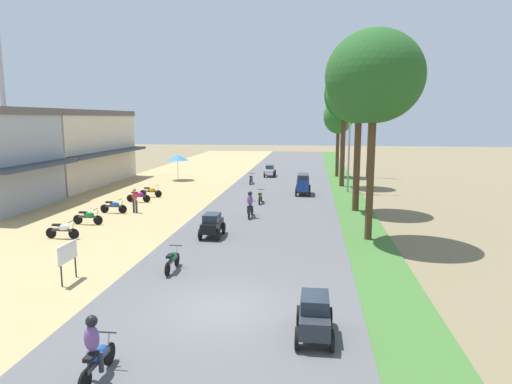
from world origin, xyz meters
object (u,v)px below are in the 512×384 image
(parked_motorbike_nearest, at_px, (63,229))
(median_tree_second, at_px, (359,94))
(median_tree_nearest, at_px, (375,77))
(streetlamp_near, at_px, (349,138))
(median_tree_fourth, at_px, (338,117))
(motorbike_foreground_rider, at_px, (95,349))
(parked_motorbike_fourth, at_px, (139,196))
(motorbike_ahead_third, at_px, (250,205))
(streetlamp_mid, at_px, (337,133))
(motorbike_ahead_fifth, at_px, (251,178))
(parked_motorbike_second, at_px, (88,216))
(car_hatchback_black, at_px, (212,224))
(car_hatchback_charcoal, at_px, (315,315))
(motorbike_ahead_fourth, at_px, (260,196))
(median_tree_third, at_px, (344,95))
(street_signboard, at_px, (68,255))
(utility_pole_near, at_px, (369,133))
(pedestrian_on_shoulder, at_px, (135,199))
(car_van_blue, at_px, (303,183))
(motorbike_ahead_second, at_px, (172,259))
(parked_motorbike_third, at_px, (114,206))
(parked_motorbike_fifth, at_px, (151,191))
(car_sedan_white, at_px, (270,170))
(vendor_umbrella, at_px, (178,158))

(parked_motorbike_nearest, height_order, median_tree_second, median_tree_second)
(median_tree_nearest, xyz_separation_m, streetlamp_near, (0.08, 15.03, -3.55))
(median_tree_fourth, height_order, motorbike_foreground_rider, median_tree_fourth)
(parked_motorbike_fourth, distance_m, streetlamp_near, 17.47)
(motorbike_ahead_third, bearing_deg, median_tree_second, 24.63)
(streetlamp_mid, distance_m, motorbike_ahead_fifth, 18.93)
(parked_motorbike_second, bearing_deg, car_hatchback_black, -13.25)
(car_hatchback_charcoal, distance_m, motorbike_ahead_fourth, 20.38)
(median_tree_second, relative_size, motorbike_ahead_fourth, 5.36)
(median_tree_second, bearing_deg, median_tree_third, 91.26)
(street_signboard, height_order, utility_pole_near, utility_pole_near)
(parked_motorbike_nearest, bearing_deg, median_tree_nearest, 6.99)
(pedestrian_on_shoulder, distance_m, motorbike_foreground_rider, 19.53)
(car_van_blue, bearing_deg, motorbike_ahead_second, -104.15)
(median_tree_nearest, distance_m, median_tree_third, 18.29)
(streetlamp_near, xyz_separation_m, car_hatchback_charcoal, (-2.84, -25.96, -3.85))
(parked_motorbike_fourth, bearing_deg, median_tree_nearest, -28.21)
(pedestrian_on_shoulder, height_order, motorbike_ahead_fifth, pedestrian_on_shoulder)
(parked_motorbike_fourth, height_order, streetlamp_near, streetlamp_near)
(streetlamp_near, relative_size, streetlamp_mid, 1.08)
(parked_motorbike_fourth, bearing_deg, parked_motorbike_third, -92.14)
(parked_motorbike_fifth, relative_size, motorbike_ahead_fifth, 1.00)
(parked_motorbike_fifth, xyz_separation_m, motorbike_foreground_rider, (7.56, -24.20, 0.30))
(parked_motorbike_second, distance_m, car_hatchback_charcoal, 17.79)
(car_hatchback_charcoal, distance_m, motorbike_foreground_rider, 5.80)
(parked_motorbike_fourth, distance_m, parked_motorbike_fifth, 2.18)
(parked_motorbike_second, height_order, pedestrian_on_shoulder, pedestrian_on_shoulder)
(pedestrian_on_shoulder, bearing_deg, motorbike_ahead_third, -3.66)
(street_signboard, bearing_deg, pedestrian_on_shoulder, 100.97)
(parked_motorbike_second, xyz_separation_m, motorbike_ahead_third, (9.09, 3.03, 0.30))
(parked_motorbike_nearest, relative_size, motorbike_ahead_second, 1.00)
(motorbike_ahead_fourth, bearing_deg, car_sedan_white, 92.78)
(median_tree_third, xyz_separation_m, streetlamp_near, (0.30, -3.25, -3.58))
(parked_motorbike_fifth, relative_size, pedestrian_on_shoulder, 1.11)
(parked_motorbike_fifth, relative_size, motorbike_ahead_third, 1.00)
(parked_motorbike_third, height_order, pedestrian_on_shoulder, pedestrian_on_shoulder)
(vendor_umbrella, xyz_separation_m, median_tree_third, (15.99, -2.08, 5.87))
(parked_motorbike_fourth, distance_m, car_hatchback_charcoal, 23.11)
(parked_motorbike_second, distance_m, utility_pole_near, 30.85)
(median_tree_second, height_order, car_sedan_white, median_tree_second)
(pedestrian_on_shoulder, bearing_deg, median_tree_third, 43.81)
(utility_pole_near, xyz_separation_m, car_hatchback_black, (-10.87, -26.07, -3.88))
(car_sedan_white, bearing_deg, motorbike_foreground_rider, -90.77)
(vendor_umbrella, xyz_separation_m, streetlamp_near, (16.29, -5.33, 2.29))
(streetlamp_mid, bearing_deg, motorbike_ahead_third, -102.38)
(utility_pole_near, bearing_deg, motorbike_ahead_second, -109.76)
(utility_pole_near, bearing_deg, median_tree_second, -98.92)
(parked_motorbike_nearest, xyz_separation_m, motorbike_ahead_fourth, (8.94, 10.99, 0.02))
(median_tree_fourth, bearing_deg, vendor_umbrella, -163.02)
(parked_motorbike_fourth, distance_m, motorbike_ahead_fifth, 12.41)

